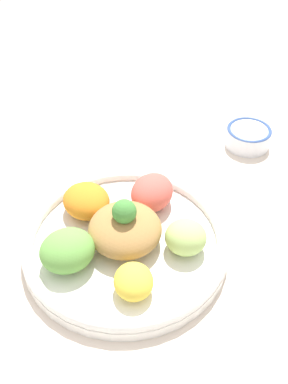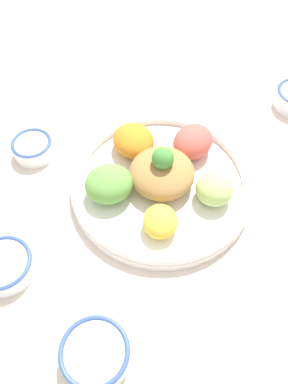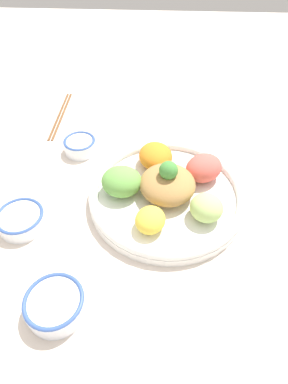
{
  "view_description": "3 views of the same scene",
  "coord_description": "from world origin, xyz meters",
  "px_view_note": "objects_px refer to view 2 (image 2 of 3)",
  "views": [
    {
      "loc": [
        -0.49,
        0.24,
        0.59
      ],
      "look_at": [
        -0.02,
        -0.01,
        0.09
      ],
      "focal_mm": 42.0,
      "sensor_mm": 36.0,
      "label": 1
    },
    {
      "loc": [
        -0.43,
        0.19,
        0.59
      ],
      "look_at": [
        -0.08,
        0.08,
        0.06
      ],
      "focal_mm": 35.0,
      "sensor_mm": 36.0,
      "label": 2
    },
    {
      "loc": [
        -0.52,
        0.06,
        0.54
      ],
      "look_at": [
        -0.05,
        0.08,
        0.04
      ],
      "focal_mm": 30.0,
      "sensor_mm": 36.0,
      "label": 3
    }
  ],
  "objects_px": {
    "sauce_bowl_dark": "(33,147)",
    "rice_bowl_plain": "(95,354)",
    "salad_platter": "(160,179)",
    "rice_bowl_blue": "(4,265)"
  },
  "relations": [
    {
      "from": "rice_bowl_plain",
      "to": "salad_platter",
      "type": "bearing_deg",
      "value": -34.46
    },
    {
      "from": "salad_platter",
      "to": "rice_bowl_blue",
      "type": "height_order",
      "value": "salad_platter"
    },
    {
      "from": "sauce_bowl_dark",
      "to": "rice_bowl_plain",
      "type": "distance_m",
      "value": 0.42
    },
    {
      "from": "salad_platter",
      "to": "rice_bowl_blue",
      "type": "bearing_deg",
      "value": 106.84
    },
    {
      "from": "rice_bowl_blue",
      "to": "sauce_bowl_dark",
      "type": "bearing_deg",
      "value": -17.31
    },
    {
      "from": "sauce_bowl_dark",
      "to": "rice_bowl_plain",
      "type": "height_order",
      "value": "rice_bowl_plain"
    },
    {
      "from": "rice_bowl_blue",
      "to": "sauce_bowl_dark",
      "type": "relative_size",
      "value": 1.2
    },
    {
      "from": "salad_platter",
      "to": "sauce_bowl_dark",
      "type": "bearing_deg",
      "value": 55.22
    },
    {
      "from": "rice_bowl_blue",
      "to": "sauce_bowl_dark",
      "type": "xyz_separation_m",
      "value": [
        0.25,
        -0.08,
        0.0
      ]
    },
    {
      "from": "salad_platter",
      "to": "sauce_bowl_dark",
      "type": "xyz_separation_m",
      "value": [
        0.15,
        0.22,
        -0.01
      ]
    }
  ]
}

